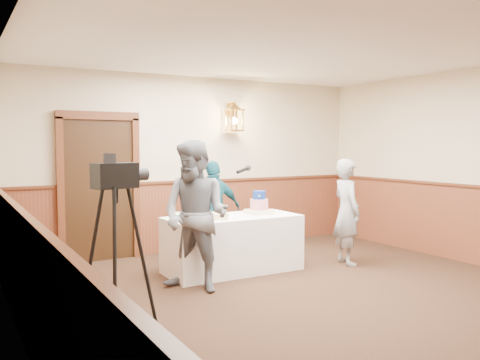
# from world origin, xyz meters

# --- Properties ---
(ground) EXTENTS (7.00, 7.00, 0.00)m
(ground) POSITION_xyz_m (0.00, 0.00, 0.00)
(ground) COLOR black
(ground) RESTS_ON ground
(room_shell) EXTENTS (6.02, 7.02, 2.81)m
(room_shell) POSITION_xyz_m (-0.05, 0.45, 1.52)
(room_shell) COLOR #C8B396
(room_shell) RESTS_ON ground
(display_table) EXTENTS (1.80, 0.80, 0.75)m
(display_table) POSITION_xyz_m (-0.22, 1.90, 0.38)
(display_table) COLOR white
(display_table) RESTS_ON ground
(tiered_cake) EXTENTS (0.33, 0.33, 0.32)m
(tiered_cake) POSITION_xyz_m (0.21, 1.91, 0.88)
(tiered_cake) COLOR beige
(tiered_cake) RESTS_ON display_table
(sheet_cake_yellow) EXTENTS (0.42, 0.34, 0.08)m
(sheet_cake_yellow) POSITION_xyz_m (-0.60, 1.80, 0.79)
(sheet_cake_yellow) COLOR #D4D27E
(sheet_cake_yellow) RESTS_ON display_table
(sheet_cake_green) EXTENTS (0.41, 0.37, 0.08)m
(sheet_cake_green) POSITION_xyz_m (-0.84, 1.97, 0.79)
(sheet_cake_green) COLOR #9CCC90
(sheet_cake_green) RESTS_ON display_table
(interviewer) EXTENTS (1.57, 1.10, 1.77)m
(interviewer) POSITION_xyz_m (-1.03, 1.32, 0.88)
(interviewer) COLOR slate
(interviewer) RESTS_ON ground
(baker) EXTENTS (0.47, 0.62, 1.51)m
(baker) POSITION_xyz_m (1.40, 1.46, 0.76)
(baker) COLOR gray
(baker) RESTS_ON ground
(assistant_p) EXTENTS (0.87, 0.38, 1.47)m
(assistant_p) POSITION_xyz_m (-0.05, 2.78, 0.73)
(assistant_p) COLOR #134E60
(assistant_p) RESTS_ON ground
(tv_camera_rig) EXTENTS (0.61, 0.57, 1.55)m
(tv_camera_rig) POSITION_xyz_m (-2.22, 0.44, 0.70)
(tv_camera_rig) COLOR black
(tv_camera_rig) RESTS_ON ground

